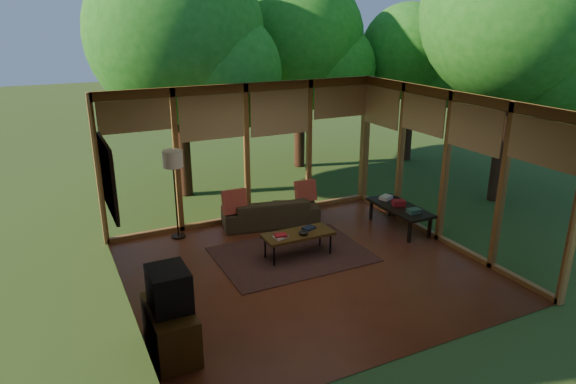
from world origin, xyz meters
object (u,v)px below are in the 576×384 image
sofa (270,211)px  media_cabinet (171,329)px  floor_lamp (173,164)px  television (169,289)px  coffee_table (298,235)px  side_console (400,208)px

sofa → media_cabinet: (-2.73, -3.14, 0.03)m
sofa → floor_lamp: floor_lamp is taller
sofa → television: television is taller
media_cabinet → coffee_table: media_cabinet is taller
television → side_console: (4.85, 1.87, -0.44)m
sofa → side_console: (2.14, -1.28, 0.14)m
coffee_table → side_console: size_ratio=0.86×
sofa → floor_lamp: (-1.78, 0.19, 1.14)m
side_console → floor_lamp: bearing=159.4°
sofa → coffee_table: (-0.16, -1.49, 0.12)m
coffee_table → side_console: side_console is taller
floor_lamp → coffee_table: bearing=-46.1°
television → sofa: bearing=49.2°
sofa → television: 4.19m
television → media_cabinet: bearing=180.0°
sofa → media_cabinet: bearing=59.7°
floor_lamp → side_console: size_ratio=1.18×
television → side_console: size_ratio=0.39×
floor_lamp → side_console: floor_lamp is taller
television → coffee_table: size_ratio=0.46×
media_cabinet → coffee_table: size_ratio=0.83×
floor_lamp → television: bearing=-105.6°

